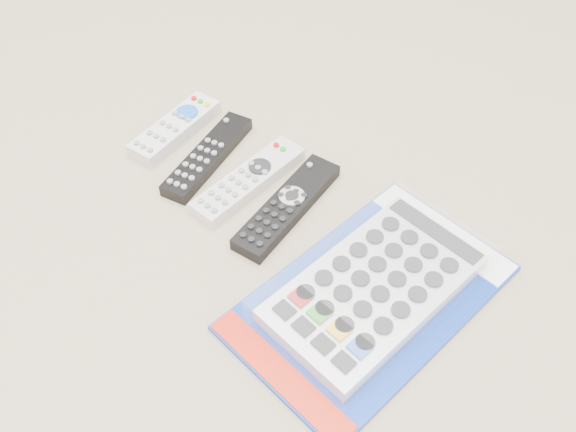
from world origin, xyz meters
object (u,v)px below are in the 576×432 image
Objects in this scene: remote_small_grey at (175,128)px; remote_large_black at (287,206)px; jumbo_remote_packaged at (374,286)px; remote_silver_dvd at (248,180)px; remote_slim_black at (208,156)px.

remote_small_grey is 0.24m from remote_large_black.
remote_large_black is (0.24, -0.02, -0.00)m from remote_small_grey.
jumbo_remote_packaged is at bearing -19.26° from remote_large_black.
remote_silver_dvd is at bearing -8.88° from remote_small_grey.
jumbo_remote_packaged reaches higher than remote_small_grey.
remote_small_grey reaches higher than remote_silver_dvd.
jumbo_remote_packaged is (0.33, -0.05, 0.01)m from remote_slim_black.
remote_small_grey is 0.86× the size of remote_slim_black.
jumbo_remote_packaged is at bearing -8.27° from remote_silver_dvd.
remote_small_grey is 0.86× the size of remote_silver_dvd.
jumbo_remote_packaged is (0.17, -0.05, 0.01)m from remote_large_black.
remote_large_black is 0.18m from jumbo_remote_packaged.
remote_small_grey reaches higher than remote_large_black.
remote_small_grey is 0.08m from remote_slim_black.
remote_large_black is at bearing 172.71° from jumbo_remote_packaged.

